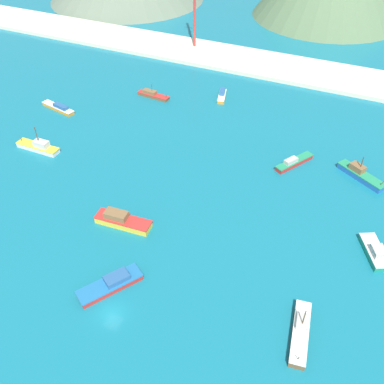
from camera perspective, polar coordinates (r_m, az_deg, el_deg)
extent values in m
cube|color=#146B7F|center=(87.15, -0.07, -0.74)|extent=(260.00, 280.00, 0.50)
cube|color=red|center=(72.52, -10.85, -12.12)|extent=(8.29, 10.61, 0.91)
cube|color=#1E669E|center=(72.08, -10.90, -11.85)|extent=(8.45, 10.83, 0.20)
cube|color=#28568C|center=(71.91, -9.99, -11.16)|extent=(4.09, 4.58, 0.87)
cube|color=brown|center=(68.09, 14.17, -17.84)|extent=(3.73, 10.70, 1.22)
cube|color=white|center=(67.51, 14.27, -17.52)|extent=(3.80, 10.91, 0.20)
cube|color=#B2ADA3|center=(67.80, 14.46, -16.36)|extent=(2.06, 2.87, 0.86)
cylinder|color=#4C3823|center=(64.38, 13.98, -20.65)|extent=(0.22, 0.70, 1.64)
cylinder|color=#4C3823|center=(65.89, 14.70, -15.80)|extent=(0.16, 0.16, 3.09)
cube|color=orange|center=(120.74, -17.37, 10.58)|extent=(10.56, 4.03, 0.76)
cube|color=white|center=(120.52, -17.42, 10.78)|extent=(10.77, 4.11, 0.20)
cube|color=#28568C|center=(119.32, -17.07, 10.84)|extent=(4.66, 2.35, 0.87)
cylinder|color=#4C3823|center=(123.76, -18.87, 11.49)|extent=(0.49, 0.21, 1.04)
cube|color=red|center=(97.73, 13.43, 3.80)|extent=(6.62, 9.53, 0.97)
cube|color=#238C5B|center=(97.39, 13.48, 4.07)|extent=(6.75, 9.72, 0.20)
cube|color=#B2ADA3|center=(96.29, 13.02, 4.08)|extent=(2.81, 3.44, 0.87)
cube|color=#1E5BA8|center=(98.02, 21.56, 1.97)|extent=(10.57, 7.72, 1.14)
cube|color=#238C5B|center=(97.64, 21.65, 2.28)|extent=(10.78, 7.88, 0.20)
cube|color=brown|center=(97.74, 21.16, 3.04)|extent=(3.66, 3.22, 1.32)
cylinder|color=#4C3823|center=(95.42, 23.98, 1.08)|extent=(0.63, 0.44, 1.54)
cylinder|color=#4C3823|center=(96.42, 21.71, 3.74)|extent=(0.19, 0.19, 2.49)
cube|color=gold|center=(81.70, -9.11, -3.99)|extent=(10.83, 3.84, 1.26)
cube|color=red|center=(81.20, -9.17, -3.62)|extent=(11.05, 3.91, 0.20)
cube|color=brown|center=(81.22, -10.05, -3.02)|extent=(4.49, 2.59, 1.28)
cube|color=#198466|center=(82.14, 23.06, -7.39)|extent=(6.09, 8.32, 1.05)
cube|color=white|center=(81.71, 23.17, -7.09)|extent=(6.21, 8.48, 0.20)
cube|color=#B2ADA3|center=(80.63, 23.55, -7.26)|extent=(3.10, 3.38, 1.24)
cube|color=silver|center=(105.95, -19.78, 5.55)|extent=(10.52, 2.57, 0.99)
cube|color=gold|center=(105.63, -19.85, 5.81)|extent=(10.73, 2.62, 0.20)
cube|color=beige|center=(104.37, -19.41, 6.05)|extent=(3.50, 1.91, 1.50)
cylinder|color=#4C3823|center=(108.35, -21.82, 6.58)|extent=(0.59, 0.12, 1.34)
cylinder|color=#4C3823|center=(103.48, -20.01, 7.28)|extent=(0.19, 0.19, 3.58)
cube|color=brown|center=(121.85, -5.15, 12.60)|extent=(9.38, 2.85, 0.74)
cube|color=red|center=(121.63, -5.16, 12.80)|extent=(9.56, 2.90, 0.20)
cube|color=brown|center=(121.97, -5.65, 13.13)|extent=(4.00, 1.90, 0.86)
cylinder|color=#4C3823|center=(119.40, -3.46, 12.55)|extent=(0.47, 0.16, 1.01)
cylinder|color=#4C3823|center=(120.87, -5.38, 13.70)|extent=(0.11, 0.11, 2.21)
cube|color=orange|center=(121.21, 4.00, 12.52)|extent=(3.61, 7.27, 0.80)
cube|color=white|center=(120.97, 4.01, 12.73)|extent=(3.68, 7.42, 0.20)
cube|color=#28568C|center=(121.44, 4.07, 13.20)|extent=(2.12, 3.32, 1.15)
cube|color=beige|center=(140.21, 11.55, 15.98)|extent=(247.00, 18.63, 1.20)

